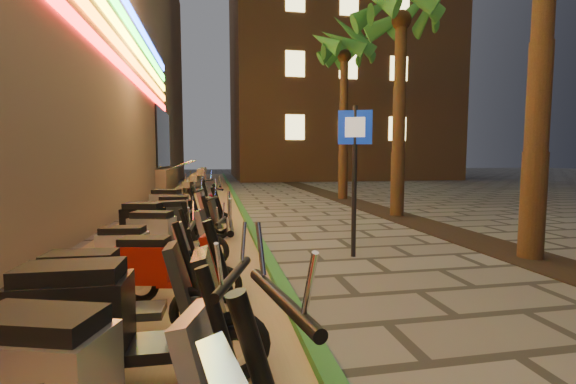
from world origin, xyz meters
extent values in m
plane|color=#474442|center=(0.00, 0.00, 0.00)|extent=(120.00, 120.00, 0.00)
cube|color=#8C7251|center=(-2.60, 10.00, 0.01)|extent=(3.40, 60.00, 0.01)
cube|color=#235D26|center=(-0.90, 10.00, 0.05)|extent=(0.18, 60.00, 0.10)
cube|color=black|center=(3.60, 5.00, 0.01)|extent=(1.20, 40.00, 0.02)
cube|color=black|center=(-4.45, 18.00, 2.80)|extent=(0.08, 5.00, 3.00)
cube|color=gray|center=(-6.50, 18.00, 0.60)|extent=(5.00, 6.00, 1.20)
cube|color=#FF1414|center=(-4.45, 6.00, 4.50)|extent=(0.06, 26.00, 0.28)
cube|color=orange|center=(-4.45, 6.00, 5.05)|extent=(0.06, 26.00, 0.28)
cube|color=gray|center=(-3.50, 18.00, 0.15)|extent=(0.35, 5.00, 0.30)
cube|color=gray|center=(-3.15, 18.00, 0.45)|extent=(0.35, 5.00, 0.30)
cube|color=gray|center=(-2.80, 18.00, 0.75)|extent=(0.35, 5.00, 0.30)
cube|color=gray|center=(-2.45, 18.00, 1.05)|extent=(0.35, 5.00, 0.30)
cylinder|color=silver|center=(-3.90, 16.00, 1.25)|extent=(2.09, 0.06, 0.81)
cylinder|color=silver|center=(-3.90, 20.00, 1.25)|extent=(2.09, 0.06, 0.81)
cube|color=brown|center=(9.00, 32.00, 12.50)|extent=(18.00, 16.00, 25.00)
cube|color=#F3E085|center=(4.00, 23.97, 4.00)|extent=(1.40, 0.06, 1.80)
cube|color=#F3E085|center=(8.00, 23.97, 4.00)|extent=(1.40, 0.06, 1.80)
cube|color=#F3E085|center=(12.00, 23.97, 4.00)|extent=(1.40, 0.06, 1.80)
cube|color=#F3E085|center=(4.00, 23.97, 8.50)|extent=(1.40, 0.06, 1.80)
cube|color=#F3E085|center=(8.00, 23.97, 8.50)|extent=(1.40, 0.06, 1.80)
cube|color=#F3E085|center=(12.00, 23.97, 8.50)|extent=(1.40, 0.06, 1.80)
cube|color=#F3E085|center=(8.00, 23.97, 13.00)|extent=(1.40, 0.06, 1.80)
cube|color=#F3E085|center=(12.00, 23.97, 13.00)|extent=(1.40, 0.06, 1.80)
cylinder|color=#472D19|center=(3.60, 2.00, 2.73)|extent=(0.40, 0.40, 5.45)
cylinder|color=#472D19|center=(3.60, 7.00, 2.85)|extent=(0.40, 0.40, 5.70)
sphere|color=#472D19|center=(3.60, 7.00, 5.70)|extent=(0.56, 0.56, 0.56)
cone|color=#214F18|center=(4.49, 7.00, 6.15)|extent=(0.60, 1.93, 1.52)
cone|color=#214F18|center=(4.28, 7.57, 6.15)|extent=(1.70, 1.86, 1.52)
cone|color=#214F18|center=(3.75, 7.87, 6.15)|extent=(2.00, 0.93, 1.52)
cone|color=#214F18|center=(3.16, 7.77, 6.15)|extent=(1.97, 1.48, 1.52)
cone|color=#214F18|center=(2.77, 7.30, 6.15)|extent=(1.22, 2.02, 1.52)
cylinder|color=#472D19|center=(3.60, 12.00, 2.98)|extent=(0.40, 0.40, 5.95)
sphere|color=#472D19|center=(3.60, 12.00, 5.95)|extent=(0.56, 0.56, 0.56)
cone|color=#214F18|center=(4.49, 12.00, 6.40)|extent=(0.60, 1.93, 1.52)
cone|color=#214F18|center=(4.28, 12.57, 6.40)|extent=(1.70, 1.86, 1.52)
cone|color=#214F18|center=(3.75, 12.87, 6.40)|extent=(2.00, 0.93, 1.52)
cone|color=#214F18|center=(3.16, 12.77, 6.40)|extent=(1.97, 1.48, 1.52)
cone|color=#214F18|center=(2.77, 12.30, 6.40)|extent=(1.22, 2.02, 1.52)
cone|color=#214F18|center=(2.77, 11.70, 6.40)|extent=(1.22, 2.02, 1.52)
cone|color=#214F18|center=(3.16, 11.23, 6.40)|extent=(1.97, 1.48, 1.52)
cone|color=#214F18|center=(3.75, 11.13, 6.40)|extent=(2.00, 0.93, 1.52)
cone|color=#214F18|center=(4.28, 11.43, 6.40)|extent=(1.70, 1.86, 1.52)
cylinder|color=black|center=(0.63, 2.69, 1.31)|extent=(0.08, 0.08, 2.63)
cube|color=#0D2DB1|center=(0.62, 2.67, 2.26)|extent=(0.55, 0.24, 0.58)
cube|color=white|center=(0.61, 2.65, 2.26)|extent=(0.32, 0.14, 0.34)
cylinder|color=black|center=(-1.52, -2.33, 1.22)|extent=(0.17, 0.63, 0.05)
cube|color=#95959C|center=(-2.67, -1.51, 0.57)|extent=(0.81, 0.59, 0.52)
cube|color=black|center=(-2.67, -1.51, 0.87)|extent=(0.71, 0.51, 0.12)
cube|color=#95959C|center=(-1.78, -1.78, 0.62)|extent=(0.39, 0.48, 0.73)
cylinder|color=black|center=(-1.71, -1.80, 0.83)|extent=(0.29, 0.15, 0.76)
cylinder|color=black|center=(-1.66, -1.82, 1.16)|extent=(0.22, 0.58, 0.05)
torus|color=black|center=(-2.84, -0.76, 0.28)|extent=(0.57, 0.12, 0.57)
cylinder|color=silver|center=(-2.84, -0.76, 0.28)|extent=(0.15, 0.11, 0.15)
torus|color=black|center=(-1.62, -0.78, 0.28)|extent=(0.57, 0.12, 0.57)
cylinder|color=silver|center=(-1.62, -0.78, 0.28)|extent=(0.15, 0.11, 0.15)
cube|color=black|center=(-2.24, -0.77, 0.33)|extent=(0.61, 0.38, 0.09)
cube|color=black|center=(-2.76, -0.76, 0.60)|extent=(0.77, 0.43, 0.55)
cube|color=black|center=(-2.76, -0.76, 0.92)|extent=(0.68, 0.36, 0.13)
cube|color=black|center=(-1.77, -0.78, 0.65)|extent=(0.30, 0.44, 0.77)
cylinder|color=black|center=(-1.70, -0.78, 0.87)|extent=(0.30, 0.08, 0.81)
cylinder|color=black|center=(-1.64, -0.78, 1.22)|extent=(0.06, 0.63, 0.05)
cube|color=black|center=(-1.62, -0.78, 0.41)|extent=(0.24, 0.16, 0.07)
torus|color=black|center=(-3.04, 0.08, 0.25)|extent=(0.51, 0.11, 0.51)
cylinder|color=silver|center=(-3.04, 0.08, 0.25)|extent=(0.14, 0.10, 0.14)
torus|color=black|center=(-1.95, 0.04, 0.25)|extent=(0.51, 0.11, 0.51)
cylinder|color=silver|center=(-1.95, 0.04, 0.25)|extent=(0.14, 0.10, 0.14)
cube|color=#272A2C|center=(-2.50, 0.06, 0.29)|extent=(0.55, 0.35, 0.08)
cube|color=#272A2C|center=(-2.96, 0.08, 0.53)|extent=(0.69, 0.39, 0.49)
cube|color=black|center=(-2.96, 0.08, 0.82)|extent=(0.61, 0.33, 0.12)
cube|color=#272A2C|center=(-2.09, 0.05, 0.58)|extent=(0.27, 0.40, 0.68)
cylinder|color=black|center=(-2.02, 0.04, 0.78)|extent=(0.27, 0.08, 0.72)
cylinder|color=black|center=(-1.97, 0.04, 1.09)|extent=(0.06, 0.56, 0.04)
cube|color=#272A2C|center=(-1.95, 0.04, 0.37)|extent=(0.22, 0.14, 0.06)
torus|color=black|center=(-2.65, 1.07, 0.23)|extent=(0.47, 0.18, 0.46)
cylinder|color=silver|center=(-2.65, 1.07, 0.23)|extent=(0.14, 0.11, 0.12)
torus|color=black|center=(-1.67, 0.87, 0.23)|extent=(0.47, 0.18, 0.46)
cylinder|color=silver|center=(-1.67, 0.87, 0.23)|extent=(0.14, 0.11, 0.12)
cube|color=maroon|center=(-2.17, 0.97, 0.27)|extent=(0.54, 0.39, 0.07)
cube|color=maroon|center=(-2.58, 1.05, 0.49)|extent=(0.68, 0.45, 0.44)
cube|color=black|center=(-2.58, 1.05, 0.75)|extent=(0.60, 0.39, 0.11)
cube|color=maroon|center=(-1.79, 0.90, 0.53)|extent=(0.30, 0.39, 0.62)
cylinder|color=black|center=(-1.73, 0.89, 0.71)|extent=(0.25, 0.11, 0.66)
cylinder|color=black|center=(-1.69, 0.88, 0.99)|extent=(0.14, 0.51, 0.04)
cube|color=maroon|center=(-1.67, 0.87, 0.34)|extent=(0.22, 0.16, 0.05)
torus|color=black|center=(-3.06, 1.83, 0.23)|extent=(0.47, 0.14, 0.46)
cylinder|color=silver|center=(-3.06, 1.83, 0.23)|extent=(0.13, 0.10, 0.12)
torus|color=black|center=(-2.07, 1.72, 0.23)|extent=(0.47, 0.14, 0.46)
cylinder|color=silver|center=(-2.07, 1.72, 0.23)|extent=(0.13, 0.10, 0.12)
cube|color=silver|center=(-2.57, 1.78, 0.27)|extent=(0.52, 0.36, 0.07)
cube|color=silver|center=(-2.99, 1.83, 0.49)|extent=(0.66, 0.41, 0.45)
cube|color=black|center=(-2.99, 1.83, 0.75)|extent=(0.58, 0.35, 0.11)
cube|color=silver|center=(-2.19, 1.74, 0.54)|extent=(0.28, 0.38, 0.63)
cylinder|color=black|center=(-2.13, 1.73, 0.71)|extent=(0.25, 0.09, 0.66)
cylinder|color=black|center=(-2.09, 1.72, 1.00)|extent=(0.10, 0.52, 0.04)
cube|color=silver|center=(-2.07, 1.72, 0.34)|extent=(0.21, 0.15, 0.05)
torus|color=black|center=(-2.83, 2.80, 0.25)|extent=(0.51, 0.23, 0.51)
cylinder|color=silver|center=(-2.83, 2.80, 0.25)|extent=(0.16, 0.13, 0.14)
torus|color=black|center=(-1.78, 2.52, 0.25)|extent=(0.51, 0.23, 0.51)
cylinder|color=silver|center=(-1.78, 2.52, 0.25)|extent=(0.16, 0.13, 0.14)
cube|color=#A5A5AD|center=(-2.32, 2.66, 0.29)|extent=(0.60, 0.46, 0.08)
cube|color=#A5A5AD|center=(-2.76, 2.78, 0.54)|extent=(0.75, 0.54, 0.49)
cube|color=black|center=(-2.76, 2.78, 0.82)|extent=(0.66, 0.46, 0.12)
cube|color=#A5A5AD|center=(-1.91, 2.55, 0.58)|extent=(0.35, 0.44, 0.68)
cylinder|color=black|center=(-1.85, 2.53, 0.78)|extent=(0.28, 0.14, 0.72)
cylinder|color=black|center=(-1.80, 2.52, 1.09)|extent=(0.19, 0.56, 0.04)
cube|color=#A5A5AD|center=(-1.78, 2.52, 0.37)|extent=(0.24, 0.19, 0.06)
torus|color=black|center=(-3.14, 3.71, 0.27)|extent=(0.54, 0.23, 0.53)
cylinder|color=silver|center=(-3.14, 3.71, 0.27)|extent=(0.16, 0.13, 0.14)
torus|color=black|center=(-2.03, 3.43, 0.27)|extent=(0.54, 0.23, 0.53)
cylinder|color=silver|center=(-2.03, 3.43, 0.27)|extent=(0.16, 0.13, 0.14)
cube|color=black|center=(-2.59, 3.57, 0.31)|extent=(0.63, 0.47, 0.08)
cube|color=black|center=(-3.06, 3.69, 0.56)|extent=(0.79, 0.55, 0.51)
cube|color=black|center=(-3.06, 3.69, 0.86)|extent=(0.69, 0.47, 0.12)
cube|color=black|center=(-2.17, 3.47, 0.61)|extent=(0.36, 0.46, 0.72)
cylinder|color=black|center=(-2.10, 3.45, 0.82)|extent=(0.29, 0.14, 0.76)
cylinder|color=black|center=(-2.05, 3.44, 1.14)|extent=(0.19, 0.59, 0.04)
cube|color=black|center=(-2.03, 3.43, 0.39)|extent=(0.25, 0.19, 0.06)
torus|color=black|center=(-2.70, 4.32, 0.25)|extent=(0.51, 0.24, 0.50)
cylinder|color=silver|center=(-2.70, 4.32, 0.25)|extent=(0.16, 0.13, 0.14)
torus|color=black|center=(-1.66, 4.63, 0.25)|extent=(0.51, 0.24, 0.50)
cylinder|color=silver|center=(-1.66, 4.63, 0.25)|extent=(0.16, 0.13, 0.14)
cube|color=#282B2E|center=(-2.19, 4.48, 0.29)|extent=(0.60, 0.47, 0.08)
cube|color=#282B2E|center=(-2.63, 4.35, 0.53)|extent=(0.75, 0.55, 0.48)
cube|color=black|center=(-2.63, 4.35, 0.81)|extent=(0.66, 0.47, 0.12)
cube|color=#282B2E|center=(-1.79, 4.59, 0.58)|extent=(0.36, 0.44, 0.68)
cylinder|color=black|center=(-1.73, 4.61, 0.77)|extent=(0.27, 0.14, 0.72)
cylinder|color=black|center=(-1.68, 4.63, 1.08)|extent=(0.20, 0.55, 0.04)
cube|color=#282B2E|center=(-1.66, 4.63, 0.37)|extent=(0.24, 0.19, 0.06)
torus|color=black|center=(-2.74, 5.20, 0.26)|extent=(0.52, 0.11, 0.51)
cylinder|color=silver|center=(-2.74, 5.20, 0.26)|extent=(0.14, 0.10, 0.14)
torus|color=black|center=(-1.63, 5.18, 0.26)|extent=(0.52, 0.11, 0.51)
cylinder|color=silver|center=(-1.63, 5.18, 0.26)|extent=(0.14, 0.10, 0.14)
cube|color=maroon|center=(-2.19, 5.19, 0.30)|extent=(0.55, 0.34, 0.08)
cube|color=maroon|center=(-2.66, 5.20, 0.54)|extent=(0.70, 0.39, 0.50)
cube|color=black|center=(-2.66, 5.20, 0.83)|extent=(0.62, 0.32, 0.12)
cube|color=maroon|center=(-1.77, 5.18, 0.59)|extent=(0.27, 0.40, 0.70)
cylinder|color=black|center=(-1.70, 5.18, 0.79)|extent=(0.27, 0.07, 0.73)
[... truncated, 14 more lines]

